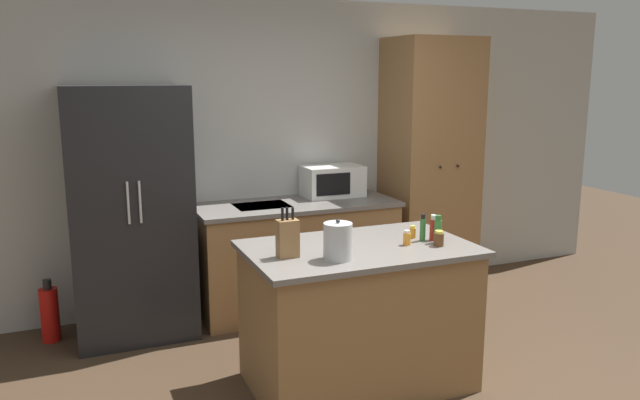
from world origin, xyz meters
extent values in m
cube|color=#B2B2AD|center=(0.00, 2.33, 1.30)|extent=(7.20, 0.06, 2.60)
cube|color=black|center=(-1.20, 1.95, 0.95)|extent=(0.87, 0.70, 1.90)
cylinder|color=silver|center=(-1.24, 1.58, 1.10)|extent=(0.02, 0.02, 0.30)
cylinder|color=silver|center=(-1.16, 1.58, 1.10)|extent=(0.02, 0.02, 0.30)
cube|color=olive|center=(0.14, 1.97, 0.44)|extent=(1.65, 0.66, 0.89)
cube|color=slate|center=(0.14, 1.97, 0.90)|extent=(1.69, 0.70, 0.03)
cube|color=#9EA0A3|center=(-0.16, 1.97, 0.92)|extent=(0.44, 0.34, 0.01)
cube|color=olive|center=(1.45, 1.99, 1.15)|extent=(0.75, 0.61, 2.29)
sphere|color=black|center=(1.36, 1.68, 1.19)|extent=(0.02, 0.02, 0.02)
sphere|color=black|center=(1.54, 1.68, 1.19)|extent=(0.02, 0.02, 0.02)
cube|color=olive|center=(0.04, 0.55, 0.44)|extent=(1.35, 0.82, 0.89)
cube|color=slate|center=(0.04, 0.55, 0.90)|extent=(1.41, 0.88, 0.03)
cube|color=white|center=(0.54, 2.12, 1.06)|extent=(0.52, 0.32, 0.27)
cube|color=black|center=(0.48, 1.96, 1.06)|extent=(0.31, 0.01, 0.19)
cube|color=olive|center=(-0.45, 0.50, 1.03)|extent=(0.12, 0.08, 0.22)
cylinder|color=black|center=(-0.48, 0.49, 1.18)|extent=(0.02, 0.02, 0.08)
cylinder|color=black|center=(-0.45, 0.50, 1.18)|extent=(0.02, 0.02, 0.07)
cylinder|color=black|center=(-0.42, 0.50, 1.18)|extent=(0.02, 0.02, 0.07)
cylinder|color=orange|center=(0.45, 0.60, 0.96)|extent=(0.04, 0.04, 0.07)
cylinder|color=#E5DB4C|center=(0.45, 0.60, 1.00)|extent=(0.03, 0.03, 0.01)
cylinder|color=orange|center=(0.33, 0.46, 0.96)|extent=(0.05, 0.05, 0.08)
cylinder|color=silver|center=(0.33, 0.46, 1.01)|extent=(0.04, 0.04, 0.02)
cylinder|color=#563319|center=(0.50, 0.37, 0.96)|extent=(0.06, 0.06, 0.08)
cylinder|color=#E5DB4C|center=(0.50, 0.37, 1.01)|extent=(0.05, 0.05, 0.02)
cylinder|color=#B2281E|center=(0.54, 0.50, 0.99)|extent=(0.05, 0.05, 0.14)
cylinder|color=silver|center=(0.54, 0.50, 1.07)|extent=(0.04, 0.04, 0.03)
cylinder|color=#337033|center=(0.54, 0.43, 0.99)|extent=(0.05, 0.05, 0.15)
cylinder|color=#286628|center=(0.54, 0.43, 1.08)|extent=(0.04, 0.04, 0.03)
cylinder|color=#337033|center=(0.47, 0.51, 0.99)|extent=(0.04, 0.04, 0.14)
cylinder|color=black|center=(0.47, 0.51, 1.08)|extent=(0.03, 0.03, 0.03)
cylinder|color=#B2B5B7|center=(-0.20, 0.34, 1.03)|extent=(0.17, 0.17, 0.22)
sphere|color=#262628|center=(-0.20, 0.34, 1.15)|extent=(0.02, 0.02, 0.02)
cylinder|color=red|center=(-1.81, 2.02, 0.20)|extent=(0.13, 0.13, 0.41)
cylinder|color=black|center=(-1.81, 2.02, 0.44)|extent=(0.06, 0.06, 0.07)
camera|label=1|loc=(-1.61, -2.82, 1.97)|focal=35.00mm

